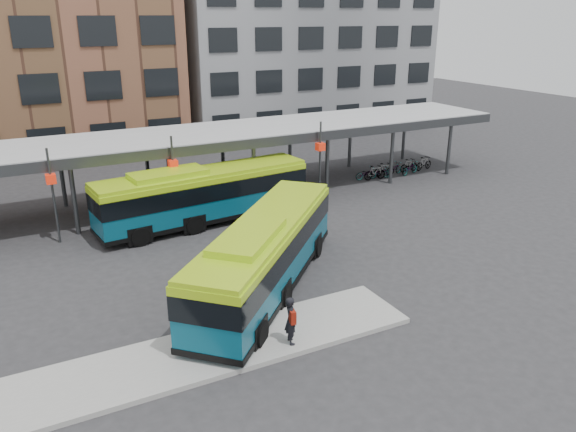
% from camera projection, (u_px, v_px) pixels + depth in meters
% --- Properties ---
extents(ground, '(120.00, 120.00, 0.00)m').
position_uv_depth(ground, '(314.00, 283.00, 23.81)').
color(ground, '#28282B').
rests_on(ground, ground).
extents(boarding_island, '(14.00, 3.00, 0.18)m').
position_uv_depth(boarding_island, '(217.00, 350.00, 18.88)').
color(boarding_island, gray).
rests_on(boarding_island, ground).
extents(canopy, '(40.00, 6.53, 4.80)m').
position_uv_depth(canopy, '(205.00, 137.00, 33.19)').
color(canopy, '#999B9E').
rests_on(canopy, ground).
extents(building_grey, '(24.00, 14.00, 20.00)m').
position_uv_depth(building_grey, '(293.00, 22.00, 54.06)').
color(building_grey, slate).
rests_on(building_grey, ground).
extents(bus_front, '(9.99, 10.16, 3.24)m').
position_uv_depth(bus_front, '(265.00, 252.00, 22.62)').
color(bus_front, '#08475E').
rests_on(bus_front, ground).
extents(bus_rear, '(11.83, 3.69, 3.21)m').
position_uv_depth(bus_rear, '(203.00, 194.00, 30.02)').
color(bus_rear, '#08475E').
rests_on(bus_rear, ground).
extents(pedestrian, '(0.52, 0.70, 1.72)m').
position_uv_depth(pedestrian, '(291.00, 320.00, 18.84)').
color(pedestrian, black).
rests_on(pedestrian, boarding_island).
extents(bike_rack, '(6.87, 1.47, 1.00)m').
position_uv_depth(bike_rack, '(393.00, 169.00, 39.44)').
color(bike_rack, slate).
rests_on(bike_rack, ground).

